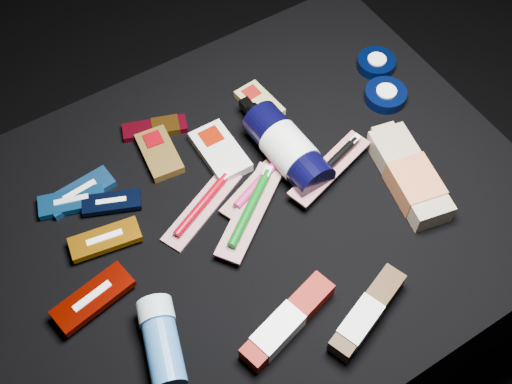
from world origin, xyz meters
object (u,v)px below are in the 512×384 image
lotion_bottle (288,149)px  toothpaste_carton_red (284,324)px  deodorant_stick (161,341)px  bodywash_bottle (410,177)px

lotion_bottle → toothpaste_carton_red: (-0.18, -0.27, -0.02)m
deodorant_stick → toothpaste_carton_red: (0.18, -0.07, -0.01)m
bodywash_bottle → deodorant_stick: (-0.52, -0.04, 0.01)m
lotion_bottle → bodywash_bottle: 0.22m
bodywash_bottle → lotion_bottle: bearing=147.0°
lotion_bottle → deodorant_stick: size_ratio=1.64×
lotion_bottle → deodorant_stick: lotion_bottle is taller
deodorant_stick → toothpaste_carton_red: deodorant_stick is taller
bodywash_bottle → toothpaste_carton_red: size_ratio=1.19×
lotion_bottle → deodorant_stick: bearing=-154.0°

